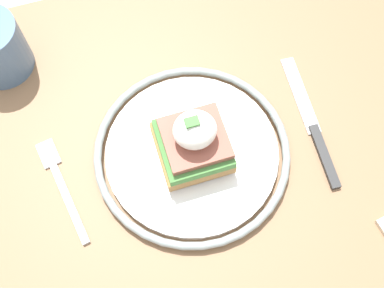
% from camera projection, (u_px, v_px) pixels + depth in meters
% --- Properties ---
extents(ground_plane, '(6.00, 6.00, 0.00)m').
position_uv_depth(ground_plane, '(182.00, 276.00, 1.30)').
color(ground_plane, '#B2ADA3').
extents(dining_table, '(1.05, 0.68, 0.76)m').
position_uv_depth(dining_table, '(174.00, 217.00, 0.72)').
color(dining_table, '#846042').
rests_on(dining_table, ground_plane).
extents(plate, '(0.25, 0.25, 0.02)m').
position_uv_depth(plate, '(192.00, 152.00, 0.61)').
color(plate, white).
rests_on(plate, dining_table).
extents(sandwich, '(0.09, 0.09, 0.08)m').
position_uv_depth(sandwich, '(193.00, 141.00, 0.57)').
color(sandwich, '#9E703D').
rests_on(sandwich, plate).
extents(fork, '(0.04, 0.15, 0.00)m').
position_uv_depth(fork, '(62.00, 185.00, 0.60)').
color(fork, silver).
rests_on(fork, dining_table).
extents(knife, '(0.03, 0.20, 0.01)m').
position_uv_depth(knife, '(314.00, 130.00, 0.63)').
color(knife, '#2D2D2D').
rests_on(knife, dining_table).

